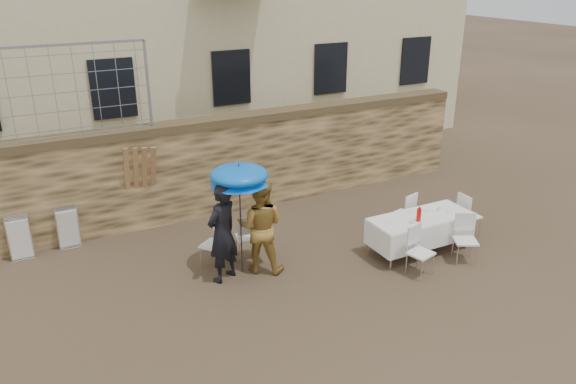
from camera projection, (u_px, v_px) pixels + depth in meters
name	position (u px, v px, depth m)	size (l,w,h in m)	color
ground	(328.00, 320.00, 9.17)	(80.00, 80.00, 0.00)	brown
stone_wall	(217.00, 166.00, 12.88)	(13.00, 0.50, 2.20)	olive
chain_link_fence	(66.00, 93.00, 10.85)	(3.20, 0.06, 1.80)	gray
man_suit	(222.00, 233.00, 10.04)	(0.69, 0.45, 1.89)	black
woman_dress	(260.00, 226.00, 10.37)	(0.88, 0.69, 1.82)	gold
umbrella	(239.00, 178.00, 9.93)	(1.09, 1.09, 2.00)	#3F3F44
couple_chair_left	(213.00, 243.00, 10.67)	(0.48, 0.48, 0.96)	white
couple_chair_right	(247.00, 236.00, 10.96)	(0.48, 0.48, 0.96)	white
banquet_table	(421.00, 218.00, 11.12)	(2.10, 0.85, 0.78)	white
soda_bottle	(419.00, 215.00, 10.85)	(0.09, 0.09, 0.26)	red
table_chair_front_left	(421.00, 252.00, 10.35)	(0.48, 0.48, 0.96)	white
table_chair_front_right	(466.00, 240.00, 10.81)	(0.48, 0.48, 0.96)	white
table_chair_back	(403.00, 213.00, 11.96)	(0.48, 0.48, 0.96)	white
table_chair_side	(469.00, 214.00, 11.89)	(0.48, 0.48, 0.96)	white
chair_stack_left	(19.00, 235.00, 11.05)	(0.46, 0.40, 0.92)	white
chair_stack_right	(67.00, 226.00, 11.43)	(0.46, 0.32, 0.92)	white
wood_planks	(142.00, 187.00, 11.97)	(0.70, 0.20, 2.00)	#A37749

